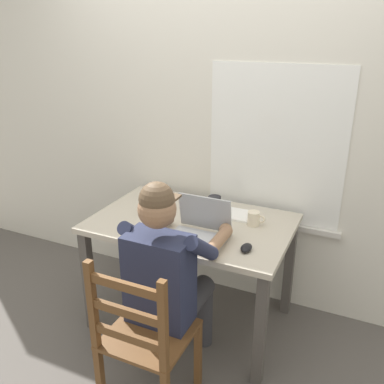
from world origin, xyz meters
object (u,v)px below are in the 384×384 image
Objects in this scene: seated_person at (169,272)px; computer_mouse at (246,248)px; laptop at (199,229)px; desk at (192,235)px; coffee_mug_dark at (215,203)px; wooden_chair at (144,339)px; coffee_mug_white at (254,219)px; book_stack_main at (154,209)px; landscape_photo_print at (199,216)px.

computer_mouse is (0.35, 0.26, 0.10)m from seated_person.
laptop is 0.30m from computer_mouse.
laptop is at bearing 172.93° from computer_mouse.
coffee_mug_dark is (0.07, 0.23, 0.15)m from desk.
computer_mouse is at bearing 57.32° from wooden_chair.
coffee_mug_white is at bearing 49.74° from laptop.
laptop is 0.45m from book_stack_main.
coffee_mug_white reaches higher than landscape_photo_print.
seated_person is 0.33m from laptop.
seated_person is 0.45m from computer_mouse.
laptop reaches higher than wooden_chair.
book_stack_main is at bearing -171.54° from coffee_mug_white.
landscape_photo_print is (-0.12, 0.27, -0.05)m from laptop.
book_stack_main is (-0.41, 0.19, -0.03)m from laptop.
book_stack_main is at bearing 115.35° from wooden_chair.
computer_mouse is 0.75m from book_stack_main.
computer_mouse is 0.33m from coffee_mug_white.
coffee_mug_dark is at bearing 157.49° from coffee_mug_white.
coffee_mug_dark is 0.16m from landscape_photo_print.
wooden_chair is at bearing -122.68° from computer_mouse.
coffee_mug_dark reaches higher than landscape_photo_print.
coffee_mug_white is at bearing 8.46° from book_stack_main.
book_stack_main reaches higher than desk.
desk is 1.36× the size of wooden_chair.
seated_person is at bearing -88.27° from coffee_mug_dark.
laptop is 3.30× the size of computer_mouse.
wooden_chair is 0.98m from coffee_mug_white.
laptop is (0.14, -0.18, 0.16)m from desk.
desk is 0.42m from coffee_mug_white.
wooden_chair reaches higher than coffee_mug_dark.
wooden_chair is at bearing -83.48° from desk.
computer_mouse is at bearing -26.89° from desk.
book_stack_main is (-0.71, 0.23, 0.01)m from computer_mouse.
desk is 6.33× the size of book_stack_main.
book_stack_main is 1.53× the size of landscape_photo_print.
coffee_mug_white is 0.91× the size of coffee_mug_dark.
wooden_chair is (0.09, -0.76, -0.20)m from desk.
wooden_chair reaches higher than computer_mouse.
desk is at bearing -1.41° from book_stack_main.
wooden_chair is at bearing -72.53° from landscape_photo_print.
landscape_photo_print is at bearing 97.67° from seated_person.
desk is at bearing 100.24° from seated_person.
coffee_mug_dark is (-0.37, 0.45, 0.03)m from computer_mouse.
laptop is 1.66× the size of book_stack_main.
seated_person reaches higher than computer_mouse.
coffee_mug_white reaches higher than book_stack_main.
coffee_mug_dark is 0.95× the size of landscape_photo_print.
wooden_chair reaches higher than coffee_mug_white.
computer_mouse is at bearing -7.07° from laptop.
landscape_photo_print is (-0.05, -0.15, -0.05)m from coffee_mug_dark.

